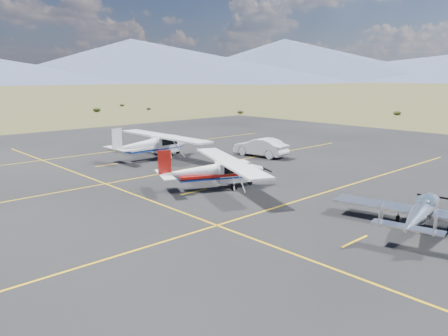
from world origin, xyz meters
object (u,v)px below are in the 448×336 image
aircraft_low_wing (422,212)px  aircraft_plain (153,144)px  aircraft_cessna (214,170)px  sedan (261,147)px

aircraft_low_wing → aircraft_plain: (0.96, 23.32, 0.38)m
aircraft_low_wing → aircraft_cessna: bearing=86.8°
aircraft_cessna → aircraft_plain: bearing=98.8°
aircraft_plain → aircraft_cessna: bearing=-105.8°
aircraft_low_wing → aircraft_plain: aircraft_plain is taller
aircraft_plain → sedan: aircraft_plain is taller
aircraft_cessna → aircraft_plain: 11.59m
aircraft_low_wing → aircraft_cessna: (-1.95, 12.10, 0.27)m
aircraft_low_wing → sedan: 19.56m
aircraft_plain → sedan: 9.31m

